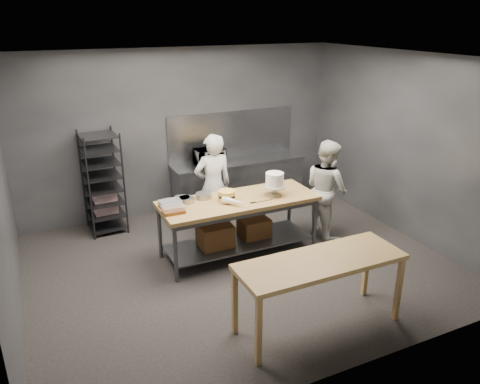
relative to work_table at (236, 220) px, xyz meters
The scene contains 16 objects.
ground 0.68m from the work_table, 106.13° to the right, with size 6.00×6.00×0.00m, color black.
back_wall 2.35m from the work_table, 92.65° to the left, with size 6.00×0.04×3.00m, color #4C4F54.
work_table is the anchor object (origin of this frame).
near_counter 2.08m from the work_table, 86.66° to the right, with size 2.00×0.70×0.90m.
back_counter 2.05m from the work_table, 63.87° to the left, with size 2.60×0.60×0.90m.
splashback_panel 2.44m from the work_table, 67.14° to the left, with size 2.60×0.02×0.90m, color slate.
speed_rack 2.43m from the work_table, 133.45° to the left, with size 0.63×0.68×1.75m.
chef_behind 0.85m from the work_table, 93.85° to the left, with size 0.64×0.42×1.76m, color silver.
chef_right 1.67m from the work_table, ahead, with size 0.80×0.62×1.65m, color silver.
microwave 1.92m from the work_table, 80.60° to the left, with size 0.54×0.37×0.30m, color black.
frosted_cake_stand 0.84m from the work_table, 10.40° to the right, with size 0.34×0.34×0.36m.
layer_cake 0.45m from the work_table, behind, with size 0.25×0.25×0.16m.
cake_pans 0.88m from the work_table, 164.95° to the left, with size 0.84×0.37×0.07m.
piping_bag 0.48m from the work_table, 118.39° to the right, with size 0.12×0.12×0.38m, color white.
offset_spatula 0.50m from the work_table, 45.73° to the right, with size 0.37×0.02×0.02m.
pastry_clamshells 1.08m from the work_table, behind, with size 0.33×0.42×0.11m.
Camera 1 is at (-2.62, -5.60, 3.52)m, focal length 35.00 mm.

